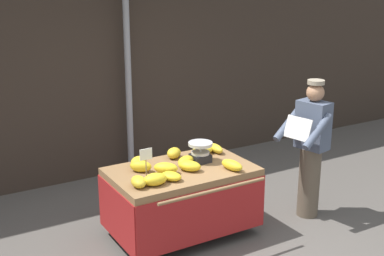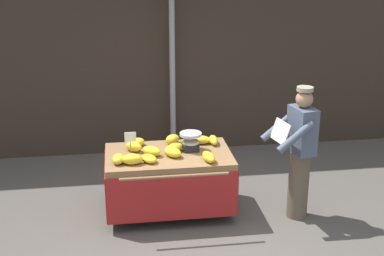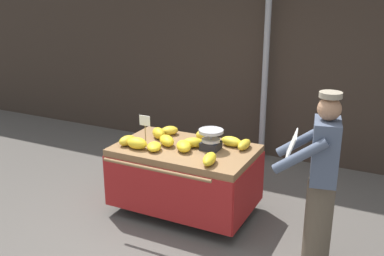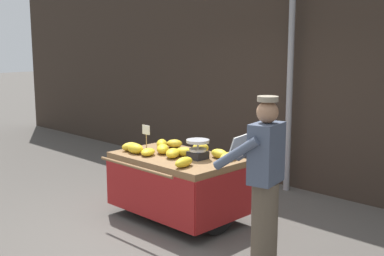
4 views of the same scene
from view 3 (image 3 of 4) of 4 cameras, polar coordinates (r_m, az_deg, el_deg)
name	(u,v)px [view 3 (image 3 of 4)]	position (r m, az deg, el deg)	size (l,w,h in m)	color
ground_plane	(182,239)	(4.90, -1.28, -14.08)	(60.00, 60.00, 0.00)	#514C47
back_wall	(272,27)	(6.86, 10.22, 12.62)	(16.00, 0.24, 3.98)	#332821
street_pole	(266,58)	(6.63, 9.44, 8.79)	(0.09, 0.09, 3.13)	gray
banana_cart	(185,166)	(5.18, -0.92, -4.86)	(1.61, 1.18, 0.82)	olive
weighing_scale	(211,140)	(5.00, 2.44, -1.48)	(0.28, 0.28, 0.24)	black
price_sign	(145,123)	(5.17, -6.06, 0.61)	(0.14, 0.01, 0.34)	#997A51
banana_bunch_0	(159,133)	(5.39, -4.30, -0.66)	(0.14, 0.24, 0.13)	gold
banana_bunch_1	(210,159)	(4.62, 2.26, -3.99)	(0.13, 0.29, 0.11)	gold
banana_bunch_2	(170,130)	(5.51, -2.87, -0.32)	(0.16, 0.21, 0.11)	gold
banana_bunch_3	(244,145)	(5.07, 6.69, -2.12)	(0.11, 0.28, 0.10)	gold
banana_bunch_4	(193,143)	(5.08, 0.16, -1.88)	(0.14, 0.24, 0.11)	gold
banana_bunch_5	(154,147)	(5.00, -4.87, -2.39)	(0.16, 0.24, 0.09)	gold
banana_bunch_6	(137,143)	(5.07, -7.05, -1.95)	(0.17, 0.25, 0.13)	gold
banana_bunch_7	(231,141)	(5.14, 5.05, -1.71)	(0.15, 0.26, 0.11)	yellow
banana_bunch_8	(167,141)	(5.14, -3.25, -1.62)	(0.15, 0.26, 0.12)	gold
banana_bunch_9	(127,140)	(5.20, -8.27, -1.59)	(0.15, 0.23, 0.11)	gold
banana_bunch_10	(184,146)	(4.97, -1.07, -2.34)	(0.16, 0.26, 0.11)	gold
banana_bunch_11	(204,135)	(5.32, 1.60, -0.87)	(0.15, 0.21, 0.13)	gold
vendor_person	(320,181)	(4.29, 16.12, -6.52)	(0.64, 0.60, 1.71)	brown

